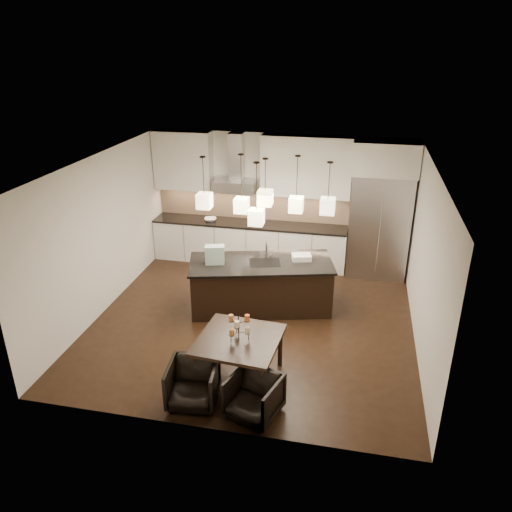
% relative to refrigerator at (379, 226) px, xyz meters
% --- Properties ---
extents(floor, '(5.50, 5.50, 0.02)m').
position_rel_refrigerator_xyz_m(floor, '(-2.10, -2.38, -1.08)').
color(floor, black).
rests_on(floor, ground).
extents(ceiling, '(5.50, 5.50, 0.02)m').
position_rel_refrigerator_xyz_m(ceiling, '(-2.10, -2.38, 1.73)').
color(ceiling, white).
rests_on(ceiling, wall_back).
extents(wall_back, '(5.50, 0.02, 2.80)m').
position_rel_refrigerator_xyz_m(wall_back, '(-2.10, 0.38, 0.32)').
color(wall_back, silver).
rests_on(wall_back, ground).
extents(wall_front, '(5.50, 0.02, 2.80)m').
position_rel_refrigerator_xyz_m(wall_front, '(-2.10, -5.14, 0.32)').
color(wall_front, silver).
rests_on(wall_front, ground).
extents(wall_left, '(0.02, 5.50, 2.80)m').
position_rel_refrigerator_xyz_m(wall_left, '(-4.86, -2.38, 0.32)').
color(wall_left, silver).
rests_on(wall_left, ground).
extents(wall_right, '(0.02, 5.50, 2.80)m').
position_rel_refrigerator_xyz_m(wall_right, '(0.66, -2.38, 0.32)').
color(wall_right, silver).
rests_on(wall_right, ground).
extents(refrigerator, '(1.20, 0.72, 2.15)m').
position_rel_refrigerator_xyz_m(refrigerator, '(0.00, 0.00, 0.00)').
color(refrigerator, '#B7B7BA').
rests_on(refrigerator, floor).
extents(fridge_panel, '(1.26, 0.72, 0.65)m').
position_rel_refrigerator_xyz_m(fridge_panel, '(0.00, 0.00, 1.40)').
color(fridge_panel, silver).
rests_on(fridge_panel, refrigerator).
extents(lower_cabinets, '(4.21, 0.62, 0.88)m').
position_rel_refrigerator_xyz_m(lower_cabinets, '(-2.73, 0.05, -0.64)').
color(lower_cabinets, silver).
rests_on(lower_cabinets, floor).
extents(countertop, '(4.21, 0.66, 0.04)m').
position_rel_refrigerator_xyz_m(countertop, '(-2.73, 0.05, -0.17)').
color(countertop, black).
rests_on(countertop, lower_cabinets).
extents(backsplash, '(4.21, 0.02, 0.63)m').
position_rel_refrigerator_xyz_m(backsplash, '(-2.73, 0.35, 0.16)').
color(backsplash, tan).
rests_on(backsplash, countertop).
extents(upper_cab_left, '(1.25, 0.35, 1.25)m').
position_rel_refrigerator_xyz_m(upper_cab_left, '(-4.20, 0.19, 1.10)').
color(upper_cab_left, silver).
rests_on(upper_cab_left, wall_back).
extents(upper_cab_right, '(1.85, 0.35, 1.25)m').
position_rel_refrigerator_xyz_m(upper_cab_right, '(-1.55, 0.19, 1.10)').
color(upper_cab_right, silver).
rests_on(upper_cab_right, wall_back).
extents(hood_canopy, '(0.90, 0.52, 0.24)m').
position_rel_refrigerator_xyz_m(hood_canopy, '(-3.03, 0.10, 0.65)').
color(hood_canopy, '#B7B7BA').
rests_on(hood_canopy, wall_back).
extents(hood_chimney, '(0.30, 0.28, 0.96)m').
position_rel_refrigerator_xyz_m(hood_chimney, '(-3.03, 0.21, 1.24)').
color(hood_chimney, '#B7B7BA').
rests_on(hood_chimney, hood_canopy).
extents(fruit_bowl, '(0.32, 0.32, 0.06)m').
position_rel_refrigerator_xyz_m(fruit_bowl, '(-3.58, 0.00, -0.12)').
color(fruit_bowl, silver).
rests_on(fruit_bowl, countertop).
extents(island_body, '(2.65, 1.59, 0.87)m').
position_rel_refrigerator_xyz_m(island_body, '(-2.07, -1.90, -0.64)').
color(island_body, black).
rests_on(island_body, floor).
extents(island_top, '(2.75, 1.69, 0.04)m').
position_rel_refrigerator_xyz_m(island_top, '(-2.07, -1.90, -0.18)').
color(island_top, black).
rests_on(island_top, island_body).
extents(faucet, '(0.16, 0.26, 0.38)m').
position_rel_refrigerator_xyz_m(faucet, '(-2.00, -1.78, 0.03)').
color(faucet, silver).
rests_on(faucet, island_top).
extents(tote_bag, '(0.37, 0.26, 0.34)m').
position_rel_refrigerator_xyz_m(tote_bag, '(-2.86, -2.12, 0.01)').
color(tote_bag, '#25593E').
rests_on(tote_bag, island_top).
extents(food_container, '(0.39, 0.32, 0.10)m').
position_rel_refrigerator_xyz_m(food_container, '(-1.37, -1.64, -0.11)').
color(food_container, silver).
rests_on(food_container, island_top).
extents(dining_table, '(1.23, 1.23, 0.68)m').
position_rel_refrigerator_xyz_m(dining_table, '(-1.96, -4.04, -0.73)').
color(dining_table, black).
rests_on(dining_table, floor).
extents(candelabra, '(0.35, 0.35, 0.40)m').
position_rel_refrigerator_xyz_m(candelabra, '(-1.96, -4.04, -0.19)').
color(candelabra, black).
rests_on(candelabra, dining_table).
extents(candle_a, '(0.07, 0.07, 0.09)m').
position_rel_refrigerator_xyz_m(candle_a, '(-1.83, -4.05, -0.23)').
color(candle_a, beige).
rests_on(candle_a, candelabra).
extents(candle_b, '(0.07, 0.07, 0.09)m').
position_rel_refrigerator_xyz_m(candle_b, '(-2.01, -3.92, -0.23)').
color(candle_b, '#C95627').
rests_on(candle_b, candelabra).
extents(candle_c, '(0.07, 0.07, 0.09)m').
position_rel_refrigerator_xyz_m(candle_c, '(-2.03, -4.14, -0.23)').
color(candle_c, '#AF6E36').
rests_on(candle_c, candelabra).
extents(candle_d, '(0.07, 0.07, 0.09)m').
position_rel_refrigerator_xyz_m(candle_d, '(-1.85, -3.97, -0.08)').
color(candle_d, '#C95627').
rests_on(candle_d, candelabra).
extents(candle_e, '(0.07, 0.07, 0.09)m').
position_rel_refrigerator_xyz_m(candle_e, '(-2.07, -4.01, -0.08)').
color(candle_e, '#AF6E36').
rests_on(candle_e, candelabra).
extents(candle_f, '(0.07, 0.07, 0.09)m').
position_rel_refrigerator_xyz_m(candle_f, '(-1.95, -4.16, -0.08)').
color(candle_f, beige).
rests_on(candle_f, candelabra).
extents(armchair_left, '(0.73, 0.74, 0.62)m').
position_rel_refrigerator_xyz_m(armchair_left, '(-2.45, -4.68, -0.77)').
color(armchair_left, black).
rests_on(armchair_left, floor).
extents(armchair_right, '(0.80, 0.81, 0.59)m').
position_rel_refrigerator_xyz_m(armchair_right, '(-1.58, -4.76, -0.78)').
color(armchair_right, black).
rests_on(armchair_right, floor).
extents(pendant_a, '(0.24, 0.24, 0.26)m').
position_rel_refrigerator_xyz_m(pendant_a, '(-3.04, -2.03, 0.96)').
color(pendant_a, '#FFF8BB').
rests_on(pendant_a, ceiling).
extents(pendant_b, '(0.24, 0.24, 0.26)m').
position_rel_refrigerator_xyz_m(pendant_b, '(-2.46, -1.71, 0.82)').
color(pendant_b, '#FFF8BB').
rests_on(pendant_b, ceiling).
extents(pendant_c, '(0.24, 0.24, 0.26)m').
position_rel_refrigerator_xyz_m(pendant_c, '(-1.99, -1.95, 1.05)').
color(pendant_c, '#FFF8BB').
rests_on(pendant_c, ceiling).
extents(pendant_d, '(0.24, 0.24, 0.26)m').
position_rel_refrigerator_xyz_m(pendant_d, '(-1.50, -1.63, 0.87)').
color(pendant_d, '#FFF8BB').
rests_on(pendant_d, ceiling).
extents(pendant_e, '(0.24, 0.24, 0.26)m').
position_rel_refrigerator_xyz_m(pendant_e, '(-0.94, -1.98, 0.99)').
color(pendant_e, '#FFF8BB').
rests_on(pendant_e, ceiling).
extents(pendant_f, '(0.24, 0.24, 0.26)m').
position_rel_refrigerator_xyz_m(pendant_f, '(-2.08, -2.24, 0.81)').
color(pendant_f, '#FFF8BB').
rests_on(pendant_f, ceiling).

